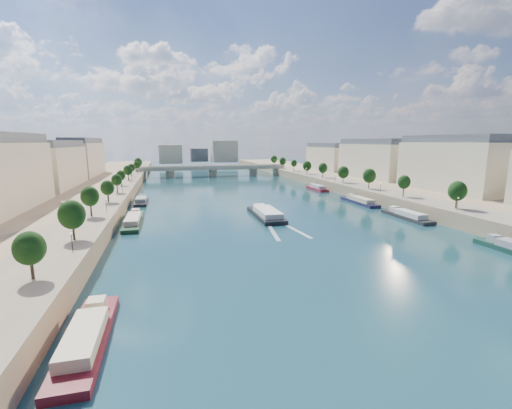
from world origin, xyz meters
TOP-DOWN VIEW (x-y plane):
  - ground at (0.00, 100.00)m, footprint 700.00×700.00m
  - quay_left at (-72.00, 100.00)m, footprint 44.00×520.00m
  - quay_right at (72.00, 100.00)m, footprint 44.00×520.00m
  - pave_left at (-57.00, 100.00)m, footprint 14.00×520.00m
  - pave_right at (57.00, 100.00)m, footprint 14.00×520.00m
  - trees_left at (-55.00, 102.00)m, footprint 4.80×268.80m
  - trees_right at (55.00, 110.00)m, footprint 4.80×268.80m
  - lamps_left at (-52.50, 90.00)m, footprint 0.36×200.36m
  - lamps_right at (52.50, 105.00)m, footprint 0.36×200.36m
  - buildings_left at (-85.00, 112.00)m, footprint 16.00×226.00m
  - buildings_right at (85.00, 112.00)m, footprint 16.00×226.00m
  - skyline at (3.19, 319.52)m, footprint 79.00×42.00m
  - bridge at (0.00, 222.85)m, footprint 112.00×12.00m
  - tour_barge at (-1.06, 73.54)m, footprint 8.19×27.23m
  - wake at (-1.06, 56.92)m, footprint 10.76×25.98m
  - moored_barges_left at (-45.50, 43.16)m, footprint 5.00×156.08m
  - moored_barges_right at (45.50, 56.82)m, footprint 5.00×169.62m

SIDE VIEW (x-z plane):
  - ground at x=0.00m, z-range 0.00..0.00m
  - wake at x=-1.06m, z-range 0.00..0.04m
  - moored_barges_left at x=-45.50m, z-range -0.96..2.64m
  - moored_barges_right at x=45.50m, z-range -0.96..2.64m
  - tour_barge at x=-1.06m, z-range -0.86..2.88m
  - quay_left at x=-72.00m, z-range 0.00..5.00m
  - quay_right at x=72.00m, z-range 0.00..5.00m
  - pave_left at x=-57.00m, z-range 5.00..5.10m
  - pave_right at x=57.00m, z-range 5.00..5.10m
  - bridge at x=0.00m, z-range 1.01..9.16m
  - lamps_left at x=-52.50m, z-range 5.64..9.92m
  - lamps_right at x=52.50m, z-range 5.64..9.92m
  - trees_left at x=-55.00m, z-range 6.35..14.61m
  - trees_right at x=55.00m, z-range 6.35..14.61m
  - skyline at x=3.19m, z-range 3.66..25.66m
  - buildings_left at x=-85.00m, z-range 4.85..28.05m
  - buildings_right at x=85.00m, z-range 4.85..28.05m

